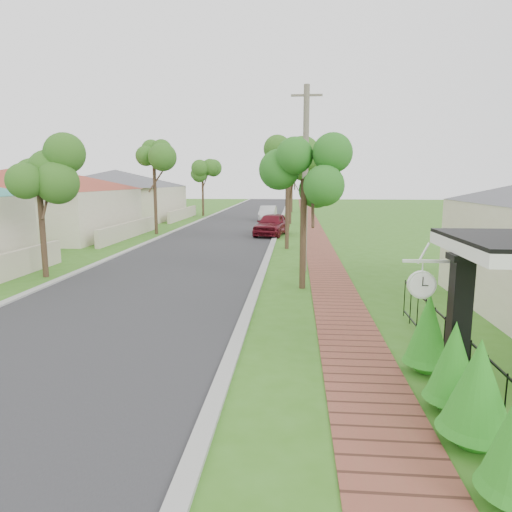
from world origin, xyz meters
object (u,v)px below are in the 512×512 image
at_px(utility_pole, 305,179).
at_px(parked_car_red, 272,225).
at_px(parked_car_white, 268,213).
at_px(station_clock, 422,283).
at_px(porch_post, 457,340).
at_px(near_tree, 304,177).

bearing_deg(utility_pole, parked_car_red, 99.16).
relative_size(parked_car_white, utility_pole, 0.55).
xyz_separation_m(parked_car_white, station_clock, (4.61, -33.65, 1.30)).
distance_m(porch_post, station_clock, 1.05).
height_order(porch_post, utility_pole, utility_pole).
xyz_separation_m(parked_car_white, near_tree, (2.75, -26.05, 3.09)).
bearing_deg(parked_car_white, porch_post, -79.75).
xyz_separation_m(parked_car_red, station_clock, (3.65, -22.38, 1.22)).
relative_size(parked_car_red, near_tree, 0.92).
bearing_deg(parked_car_red, utility_pole, -69.31).
height_order(utility_pole, station_clock, utility_pole).
bearing_deg(porch_post, utility_pole, 101.56).
bearing_deg(porch_post, near_tree, 106.37).
relative_size(parked_car_red, station_clock, 5.56).
height_order(parked_car_white, near_tree, near_tree).
height_order(near_tree, utility_pole, utility_pole).
relative_size(parked_car_red, utility_pole, 0.60).
bearing_deg(utility_pole, near_tree, -91.91).
bearing_deg(station_clock, parked_car_white, 97.79).
height_order(parked_car_red, near_tree, near_tree).
bearing_deg(parked_car_white, parked_car_red, -83.44).
relative_size(porch_post, parked_car_red, 0.58).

